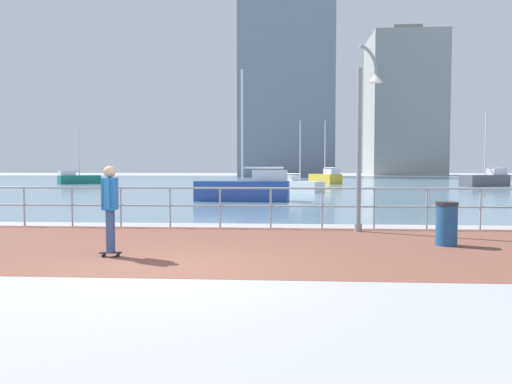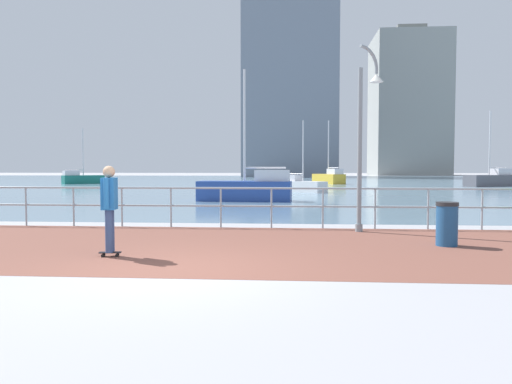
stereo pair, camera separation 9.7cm
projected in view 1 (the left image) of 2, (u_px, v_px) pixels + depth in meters
name	position (u px, v px, depth m)	size (l,w,h in m)	color
ground	(269.00, 185.00, 47.60)	(220.00, 220.00, 0.00)	#9E9EA3
brick_paving	(200.00, 245.00, 10.27)	(28.00, 6.20, 0.01)	brown
harbor_water	(272.00, 182.00, 58.21)	(180.00, 88.00, 0.00)	slate
waterfront_railing	(220.00, 200.00, 13.32)	(25.25, 0.06, 1.12)	#9EADB7
lamppost	(364.00, 129.00, 12.48)	(0.73, 0.58, 4.79)	gray
skateboarder	(110.00, 202.00, 8.89)	(0.41, 0.56, 1.69)	black
trash_bin	(447.00, 224.00, 10.22)	(0.46, 0.46, 0.93)	navy
sailboat_navy	(299.00, 185.00, 33.04)	(3.27, 3.15, 4.87)	white
sailboat_red	(246.00, 189.00, 24.05)	(4.71, 1.72, 6.51)	#284799
sailboat_blue	(78.00, 179.00, 50.04)	(3.90, 3.68, 5.76)	#197266
sailboat_yellow	(326.00, 178.00, 50.51)	(3.26, 4.87, 6.59)	gold
sailboat_ivory	(486.00, 179.00, 43.29)	(4.89, 3.56, 6.69)	#595960
tower_brick	(404.00, 106.00, 110.15)	(15.84, 15.55, 33.28)	#939993
tower_steel	(286.00, 66.00, 91.27)	(17.28, 14.07, 43.50)	slate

